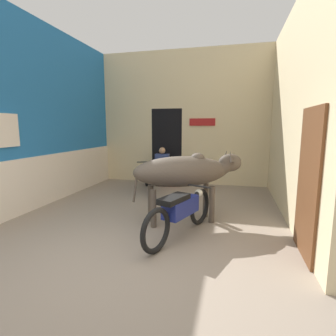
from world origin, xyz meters
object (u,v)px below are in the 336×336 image
object	(u,v)px
motorcycle_near	(181,211)
shopkeeper_seated	(162,166)
motorcycle_far	(148,176)
cow	(186,172)
plastic_stool	(173,179)

from	to	relation	value
motorcycle_near	shopkeeper_seated	world-z (taller)	shopkeeper_seated
motorcycle_far	cow	bearing A→B (deg)	-55.46
shopkeeper_seated	cow	bearing A→B (deg)	-66.37
motorcycle_near	cow	bearing A→B (deg)	93.79
plastic_stool	cow	bearing A→B (deg)	-72.61
motorcycle_far	shopkeeper_seated	xyz separation A→B (m)	(0.19, 0.80, 0.16)
shopkeeper_seated	motorcycle_far	bearing A→B (deg)	-103.00
motorcycle_near	plastic_stool	world-z (taller)	motorcycle_near
motorcycle_near	shopkeeper_seated	bearing A→B (deg)	109.95
cow	shopkeeper_seated	world-z (taller)	cow
cow	motorcycle_near	distance (m)	0.91
cow	motorcycle_far	size ratio (longest dim) A/B	1.14
motorcycle_near	plastic_stool	size ratio (longest dim) A/B	5.04
motorcycle_far	shopkeeper_seated	distance (m)	0.84
cow	motorcycle_near	xyz separation A→B (m)	(0.05, -0.74, -0.53)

